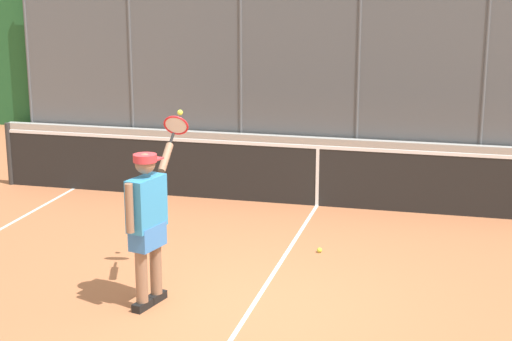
# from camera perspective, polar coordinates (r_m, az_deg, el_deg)

# --- Properties ---
(ground_plane) EXTENTS (60.00, 60.00, 0.00)m
(ground_plane) POSITION_cam_1_polar(r_m,az_deg,el_deg) (8.95, -0.30, -9.59)
(ground_plane) COLOR #B76B42
(fence_backdrop) EXTENTS (18.11, 1.37, 3.21)m
(fence_backdrop) POSITION_cam_1_polar(r_m,az_deg,el_deg) (17.59, 7.46, 7.32)
(fence_backdrop) COLOR #565B60
(fence_backdrop) RESTS_ON ground
(tennis_net) EXTENTS (10.72, 0.09, 1.07)m
(tennis_net) POSITION_cam_1_polar(r_m,az_deg,el_deg) (12.57, 4.34, -0.32)
(tennis_net) COLOR #2D2D2D
(tennis_net) RESTS_ON ground
(tennis_player) EXTENTS (0.34, 1.43, 2.00)m
(tennis_player) POSITION_cam_1_polar(r_m,az_deg,el_deg) (8.76, -7.62, -3.26)
(tennis_player) COLOR black
(tennis_player) RESTS_ON ground
(tennis_ball_by_sideline) EXTENTS (0.07, 0.07, 0.07)m
(tennis_ball_by_sideline) POSITION_cam_1_polar(r_m,az_deg,el_deg) (10.62, 4.48, -5.59)
(tennis_ball_by_sideline) COLOR #C1D138
(tennis_ball_by_sideline) RESTS_ON ground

